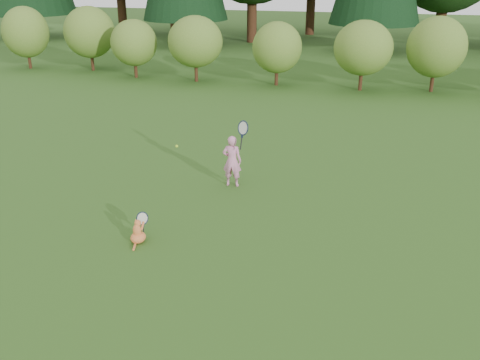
% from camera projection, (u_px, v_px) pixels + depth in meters
% --- Properties ---
extents(ground, '(100.00, 100.00, 0.00)m').
position_uv_depth(ground, '(218.00, 231.00, 9.61)').
color(ground, '#2C4E15').
rests_on(ground, ground).
extents(shrub_row, '(28.00, 3.00, 2.80)m').
position_uv_depth(shrub_row, '(318.00, 50.00, 20.73)').
color(shrub_row, '#4E7725').
rests_on(shrub_row, ground).
extents(child, '(0.65, 0.41, 1.68)m').
position_uv_depth(child, '(232.00, 160.00, 11.38)').
color(child, pink).
rests_on(child, ground).
extents(cat, '(0.33, 0.58, 0.59)m').
position_uv_depth(cat, '(138.00, 230.00, 9.16)').
color(cat, orange).
rests_on(cat, ground).
extents(tennis_ball, '(0.06, 0.06, 0.06)m').
position_uv_depth(tennis_ball, '(177.00, 146.00, 11.37)').
color(tennis_ball, '#ACEB1B').
rests_on(tennis_ball, ground).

